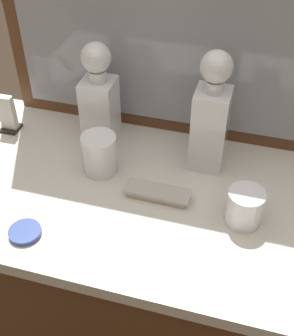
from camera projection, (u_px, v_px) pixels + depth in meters
dresser at (147, 298)px, 1.41m from camera, size 1.04×0.57×0.91m
dresser_mirror at (178, 6)px, 1.06m from camera, size 0.93×0.03×0.72m
crystal_decanter_left at (100, 104)px, 1.19m from camera, size 0.08×0.08×0.29m
crystal_decanter_far_left at (210, 123)px, 1.11m from camera, size 0.08×0.08×0.32m
crystal_tumbler_far_right at (244, 208)px, 1.02m from camera, size 0.08×0.08×0.09m
crystal_tumbler_far_left at (100, 155)px, 1.14m from camera, size 0.09×0.09×0.10m
silver_brush_center at (158, 193)px, 1.09m from camera, size 0.16×0.05×0.02m
porcelain_dish at (25, 232)px, 1.01m from camera, size 0.07×0.07×0.01m
napkin_holder at (8, 116)px, 1.27m from camera, size 0.05×0.05×0.11m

